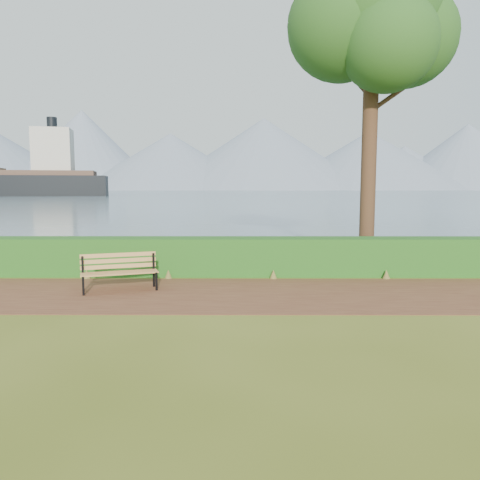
{
  "coord_description": "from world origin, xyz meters",
  "views": [
    {
      "loc": [
        0.79,
        -9.77,
        2.34
      ],
      "look_at": [
        0.75,
        1.2,
        1.1
      ],
      "focal_mm": 35.0,
      "sensor_mm": 36.0,
      "label": 1
    }
  ],
  "objects": [
    {
      "name": "bench",
      "position": [
        -1.99,
        0.68,
        0.49
      ],
      "size": [
        1.75,
        1.01,
        0.85
      ],
      "rotation": [
        0.0,
        0.0,
        0.33
      ],
      "color": "black",
      "rests_on": "ground"
    },
    {
      "name": "hedge",
      "position": [
        0.0,
        2.6,
        0.5
      ],
      "size": [
        32.0,
        0.85,
        1.0
      ],
      "primitive_type": "cube",
      "color": "#174B15",
      "rests_on": "ground"
    },
    {
      "name": "mountains",
      "position": [
        -9.17,
        406.05,
        27.7
      ],
      "size": [
        585.0,
        190.0,
        70.0
      ],
      "color": "slate",
      "rests_on": "ground"
    },
    {
      "name": "path",
      "position": [
        0.0,
        0.3,
        0.01
      ],
      "size": [
        40.0,
        3.4,
        0.01
      ],
      "primitive_type": "cube",
      "color": "#582D1E",
      "rests_on": "ground"
    },
    {
      "name": "water",
      "position": [
        0.0,
        260.0,
        0.01
      ],
      "size": [
        700.0,
        510.0,
        0.0
      ],
      "primitive_type": "cube",
      "color": "slate",
      "rests_on": "ground"
    },
    {
      "name": "tree",
      "position": [
        4.56,
        4.3,
        7.14
      ],
      "size": [
        4.98,
        4.13,
        9.61
      ],
      "rotation": [
        0.0,
        0.0,
        -0.16
      ],
      "color": "#3A2417",
      "rests_on": "ground"
    },
    {
      "name": "ground",
      "position": [
        0.0,
        0.0,
        0.0
      ],
      "size": [
        140.0,
        140.0,
        0.0
      ],
      "primitive_type": "plane",
      "color": "#4F5B1A",
      "rests_on": "ground"
    }
  ]
}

